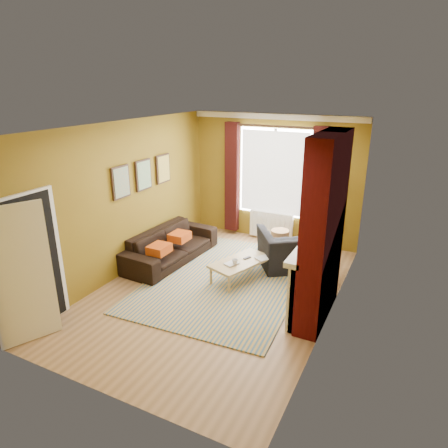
% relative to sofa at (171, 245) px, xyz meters
% --- Properties ---
extents(ground, '(5.50, 5.50, 0.00)m').
position_rel_sofa_xyz_m(ground, '(1.42, -0.70, -0.32)').
color(ground, olive).
rests_on(ground, ground).
extents(room_walls, '(3.82, 5.54, 2.83)m').
position_rel_sofa_xyz_m(room_walls, '(2.06, -0.43, 1.06)').
color(room_walls, olive).
rests_on(room_walls, ground).
extents(striped_rug, '(2.83, 3.78, 0.02)m').
position_rel_sofa_xyz_m(striped_rug, '(1.38, -0.28, -0.31)').
color(striped_rug, '#315E87').
rests_on(striped_rug, ground).
extents(sofa, '(1.01, 2.26, 0.64)m').
position_rel_sofa_xyz_m(sofa, '(0.00, 0.00, 0.00)').
color(sofa, black).
rests_on(sofa, ground).
extents(armchair, '(1.55, 1.51, 0.76)m').
position_rel_sofa_xyz_m(armchair, '(2.28, 0.73, 0.06)').
color(armchair, black).
rests_on(armchair, ground).
extents(coffee_table, '(0.92, 1.27, 0.38)m').
position_rel_sofa_xyz_m(coffee_table, '(1.61, -0.16, 0.02)').
color(coffee_table, tan).
rests_on(coffee_table, ground).
extents(wicker_stool, '(0.43, 0.43, 0.48)m').
position_rel_sofa_xyz_m(wicker_stool, '(1.82, 1.41, -0.08)').
color(wicker_stool, '#9D6F44').
rests_on(wicker_stool, ground).
extents(floor_lamp, '(0.25, 0.25, 1.64)m').
position_rel_sofa_xyz_m(floor_lamp, '(2.78, 1.70, 0.97)').
color(floor_lamp, black).
rests_on(floor_lamp, ground).
extents(book_a, '(0.26, 0.30, 0.02)m').
position_rel_sofa_xyz_m(book_a, '(1.44, -0.32, 0.07)').
color(book_a, '#999999').
rests_on(book_a, coffee_table).
extents(book_b, '(0.33, 0.36, 0.02)m').
position_rel_sofa_xyz_m(book_b, '(1.86, 0.17, 0.07)').
color(book_b, '#999999').
rests_on(book_b, coffee_table).
extents(mug, '(0.12, 0.12, 0.10)m').
position_rel_sofa_xyz_m(mug, '(1.58, -0.35, 0.11)').
color(mug, '#999999').
rests_on(mug, coffee_table).
extents(tv_remote, '(0.11, 0.16, 0.02)m').
position_rel_sofa_xyz_m(tv_remote, '(1.67, -0.01, 0.07)').
color(tv_remote, '#262629').
rests_on(tv_remote, coffee_table).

